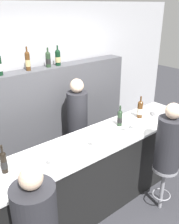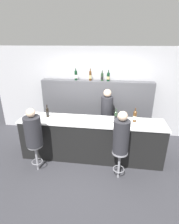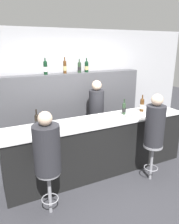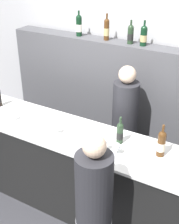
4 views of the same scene
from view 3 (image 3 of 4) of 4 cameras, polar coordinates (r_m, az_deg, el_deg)
The scene contains 21 objects.
ground_plane at distance 4.04m, azimuth 4.80°, elevation -16.98°, with size 16.00×16.00×0.00m, color #333338.
wall_back at distance 5.00m, azimuth -5.20°, elevation 6.00°, with size 6.40×0.05×2.60m.
bar_counter at distance 4.02m, azimuth 2.62°, elevation -8.80°, with size 3.39×0.68×1.00m.
back_bar_cabinet at distance 4.91m, azimuth -4.10°, elevation 0.31°, with size 3.18×0.28×1.69m.
wine_bottle_counter_0 at distance 3.50m, azimuth -13.59°, elevation -2.29°, with size 0.07×0.07×0.31m.
wine_bottle_counter_1 at distance 4.15m, azimuth 9.00°, elevation 0.97°, with size 0.07×0.07×0.30m.
wine_bottle_counter_2 at distance 4.40m, azimuth 13.56°, elevation 1.85°, with size 0.08×0.08×0.33m.
wine_bottle_backbar_0 at distance 4.53m, azimuth -11.44°, elevation 11.32°, with size 0.08×0.08×0.33m.
wine_bottle_backbar_1 at distance 4.66m, azimuth -6.46°, elevation 11.67°, with size 0.07×0.07×0.33m.
wine_bottle_backbar_2 at distance 4.78m, azimuth -2.66°, elevation 11.65°, with size 0.08×0.08×0.29m.
wine_bottle_backbar_3 at distance 4.85m, azimuth -0.78°, elevation 11.80°, with size 0.08×0.08×0.30m.
wine_glass_0 at distance 3.43m, azimuth -6.24°, elevation -2.85°, with size 0.06×0.06×0.13m.
wine_glass_1 at distance 3.66m, azimuth 2.41°, elevation -1.25°, with size 0.07×0.07×0.15m.
wine_glass_2 at distance 3.96m, azimuth 9.85°, elevation -0.08°, with size 0.06×0.06×0.14m.
wine_glass_3 at distance 4.04m, azimuth 11.33°, elevation 0.01°, with size 0.08×0.08×0.13m.
metal_bowl at distance 4.50m, azimuth 17.66°, elevation 0.62°, with size 0.26×0.26×0.08m.
bar_stool_left at distance 3.13m, azimuth -10.55°, elevation -17.31°, with size 0.32×0.32×0.66m.
guest_seated_left at distance 2.88m, azimuth -11.10°, elevation -8.94°, with size 0.35×0.35×0.83m.
bar_stool_right at distance 3.92m, azimuth 16.06°, elevation -10.24°, with size 0.32×0.32×0.66m.
guest_seated_right at distance 3.71m, azimuth 16.74°, elevation -2.87°, with size 0.32×0.32×0.87m.
bartender at distance 4.68m, azimuth 1.80°, elevation -1.94°, with size 0.31×0.31×1.57m.
Camera 3 is at (-1.77, -2.84, 2.26)m, focal length 35.00 mm.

